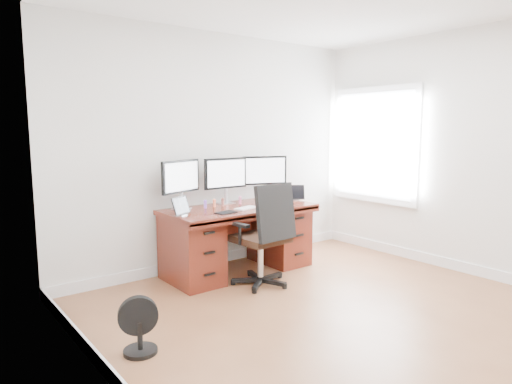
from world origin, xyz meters
TOP-DOWN VIEW (x-y plane):
  - ground at (0.00, 0.00)m, footprint 4.50×4.50m
  - back_wall at (0.00, 2.25)m, footprint 4.00×0.10m
  - right_wall at (2.00, 0.11)m, footprint 0.10×4.50m
  - desk at (0.00, 1.83)m, footprint 1.70×0.80m
  - office_chair at (-0.07, 1.29)m, footprint 0.63×0.61m
  - floor_fan at (-1.67, 0.71)m, footprint 0.29×0.25m
  - monitor_left at (-0.58, 2.07)m, footprint 0.53×0.21m
  - monitor_center at (-0.00, 2.07)m, footprint 0.55×0.14m
  - monitor_right at (0.58, 2.07)m, footprint 0.53×0.23m
  - tablet_left at (-0.75, 1.75)m, footprint 0.24×0.17m
  - tablet_right at (0.79, 1.75)m, footprint 0.24×0.19m
  - keyboard at (-0.02, 1.66)m, footprint 0.30×0.19m
  - trackpad at (0.24, 1.65)m, footprint 0.14×0.14m
  - drawing_tablet at (-0.33, 1.58)m, footprint 0.24×0.17m
  - phone at (0.04, 1.74)m, footprint 0.13×0.08m
  - figurine_purple at (-0.35, 1.95)m, footprint 0.04×0.04m
  - figurine_orange at (-0.24, 1.95)m, footprint 0.04×0.04m
  - figurine_brown at (-0.12, 1.95)m, footprint 0.04×0.04m
  - figurine_pink at (0.12, 1.95)m, footprint 0.04×0.04m

SIDE VIEW (x-z plane):
  - ground at x=0.00m, z-range 0.00..0.00m
  - floor_fan at x=-1.67m, z-range -0.01..0.42m
  - office_chair at x=-0.07m, z-range -0.18..0.89m
  - desk at x=0.00m, z-range 0.03..0.78m
  - trackpad at x=0.24m, z-range 0.75..0.76m
  - drawing_tablet at x=-0.33m, z-range 0.75..0.76m
  - phone at x=0.04m, z-range 0.75..0.76m
  - keyboard at x=-0.02m, z-range 0.75..0.76m
  - figurine_purple at x=-0.35m, z-range 0.75..0.85m
  - figurine_orange at x=-0.24m, z-range 0.75..0.85m
  - figurine_brown at x=-0.12m, z-range 0.75..0.85m
  - figurine_pink at x=0.12m, z-range 0.75..0.85m
  - tablet_left at x=-0.75m, z-range 0.74..0.93m
  - tablet_right at x=0.79m, z-range 0.74..0.93m
  - monitor_left at x=-0.58m, z-range 0.82..1.35m
  - monitor_center at x=0.00m, z-range 0.82..1.35m
  - monitor_right at x=0.58m, z-range 0.82..1.35m
  - back_wall at x=0.00m, z-range 0.00..2.70m
  - right_wall at x=2.00m, z-range 0.00..2.70m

